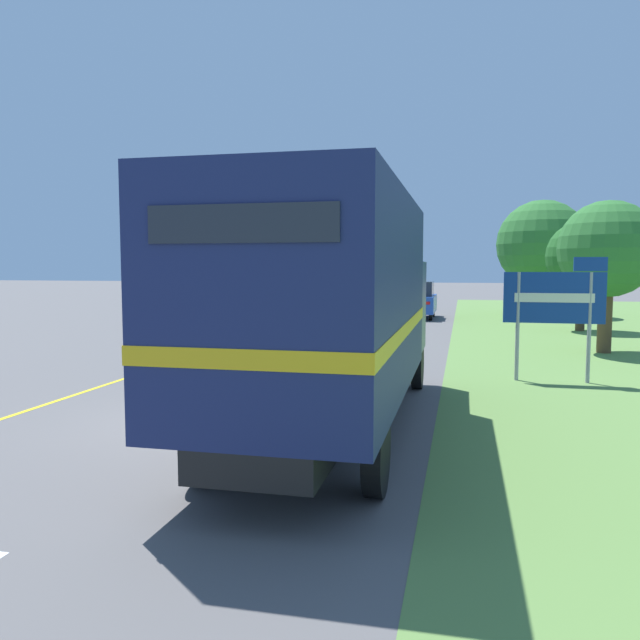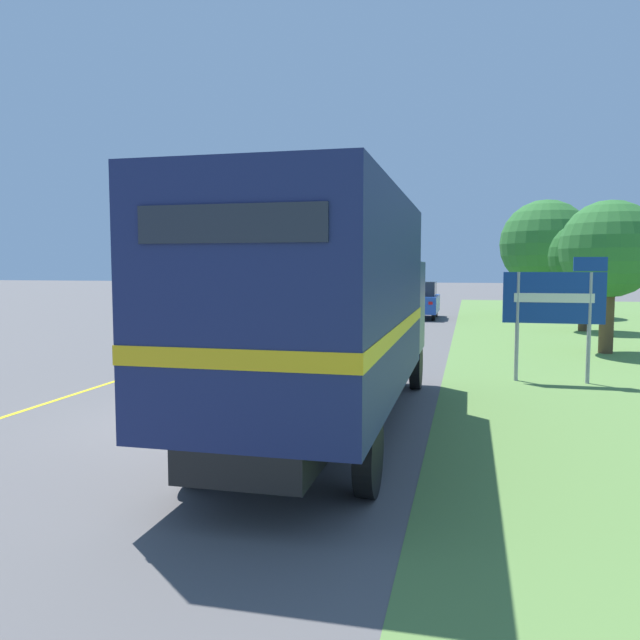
{
  "view_description": "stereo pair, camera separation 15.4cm",
  "coord_description": "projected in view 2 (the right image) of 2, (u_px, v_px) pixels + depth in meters",
  "views": [
    {
      "loc": [
        4.12,
        -9.88,
        2.64
      ],
      "look_at": [
        0.3,
        6.72,
        1.2
      ],
      "focal_mm": 35.0,
      "sensor_mm": 36.0,
      "label": 1
    },
    {
      "loc": [
        4.27,
        -9.85,
        2.64
      ],
      "look_at": [
        0.3,
        6.72,
        1.2
      ],
      "focal_mm": 35.0,
      "sensor_mm": 36.0,
      "label": 2
    }
  ],
  "objects": [
    {
      "name": "ground_plane",
      "position": [
        213.0,
        421.0,
        10.75
      ],
      "size": [
        200.0,
        200.0,
        0.0
      ],
      "primitive_type": "plane",
      "color": "#5B5959"
    },
    {
      "name": "edge_line_yellow",
      "position": [
        263.0,
        334.0,
        24.88
      ],
      "size": [
        0.12,
        57.12,
        0.01
      ],
      "primitive_type": "cube",
      "color": "yellow",
      "rests_on": "ground"
    },
    {
      "name": "centre_dash_near",
      "position": [
        217.0,
        418.0,
        10.95
      ],
      "size": [
        0.12,
        2.6,
        0.01
      ],
      "primitive_type": "cube",
      "color": "white",
      "rests_on": "ground"
    },
    {
      "name": "centre_dash_mid_a",
      "position": [
        310.0,
        362.0,
        17.35
      ],
      "size": [
        0.12,
        2.6,
        0.01
      ],
      "primitive_type": "cube",
      "color": "white",
      "rests_on": "ground"
    },
    {
      "name": "centre_dash_mid_b",
      "position": [
        353.0,
        337.0,
        23.75
      ],
      "size": [
        0.12,
        2.6,
        0.01
      ],
      "primitive_type": "cube",
      "color": "white",
      "rests_on": "ground"
    },
    {
      "name": "centre_dash_far",
      "position": [
        378.0,
        322.0,
        30.14
      ],
      "size": [
        0.12,
        2.6,
        0.01
      ],
      "primitive_type": "cube",
      "color": "white",
      "rests_on": "ground"
    },
    {
      "name": "centre_dash_farthest",
      "position": [
        394.0,
        312.0,
        36.54
      ],
      "size": [
        0.12,
        2.6,
        0.01
      ],
      "primitive_type": "cube",
      "color": "white",
      "rests_on": "ground"
    },
    {
      "name": "horse_trailer_truck",
      "position": [
        328.0,
        305.0,
        9.79
      ],
      "size": [
        2.5,
        8.84,
        3.68
      ],
      "color": "black",
      "rests_on": "ground"
    },
    {
      "name": "lead_car_white",
      "position": [
        304.0,
        309.0,
        24.1
      ],
      "size": [
        1.8,
        4.51,
        2.07
      ],
      "color": "black",
      "rests_on": "ground"
    },
    {
      "name": "lead_car_blue_ahead",
      "position": [
        421.0,
        300.0,
        32.27
      ],
      "size": [
        1.8,
        4.04,
        1.92
      ],
      "color": "black",
      "rests_on": "ground"
    },
    {
      "name": "highway_sign",
      "position": [
        556.0,
        301.0,
        14.23
      ],
      "size": [
        2.23,
        0.09,
        2.87
      ],
      "color": "#9E9EA3",
      "rests_on": "ground"
    },
    {
      "name": "roadside_tree_near",
      "position": [
        609.0,
        250.0,
        18.97
      ],
      "size": [
        2.96,
        2.96,
        4.68
      ],
      "color": "brown",
      "rests_on": "ground"
    },
    {
      "name": "roadside_tree_mid",
      "position": [
        585.0,
        257.0,
        25.63
      ],
      "size": [
        2.93,
        2.93,
        4.55
      ],
      "color": "#4C3823",
      "rests_on": "ground"
    },
    {
      "name": "roadside_tree_far",
      "position": [
        545.0,
        244.0,
        33.69
      ],
      "size": [
        4.79,
        4.79,
        6.28
      ],
      "color": "brown",
      "rests_on": "ground"
    }
  ]
}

